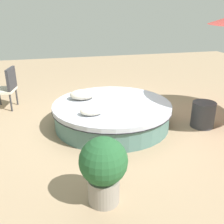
{
  "coord_description": "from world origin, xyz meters",
  "views": [
    {
      "loc": [
        1.2,
        4.78,
        2.28
      ],
      "look_at": [
        0.0,
        0.0,
        0.29
      ],
      "focal_mm": 41.72,
      "sensor_mm": 36.0,
      "label": 1
    }
  ],
  "objects_px": {
    "throw_pillow_0": "(82,94)",
    "side_table": "(203,114)",
    "patio_chair": "(7,86)",
    "planter": "(103,167)",
    "round_bed": "(112,114)",
    "throw_pillow_1": "(92,111)"
  },
  "relations": [
    {
      "from": "throw_pillow_0",
      "to": "side_table",
      "type": "relative_size",
      "value": 1.02
    },
    {
      "from": "patio_chair",
      "to": "planter",
      "type": "height_order",
      "value": "patio_chair"
    },
    {
      "from": "throw_pillow_0",
      "to": "side_table",
      "type": "xyz_separation_m",
      "value": [
        -2.31,
        0.92,
        -0.32
      ]
    },
    {
      "from": "round_bed",
      "to": "throw_pillow_0",
      "type": "relative_size",
      "value": 4.56
    },
    {
      "from": "planter",
      "to": "patio_chair",
      "type": "bearing_deg",
      "value": -68.12
    },
    {
      "from": "planter",
      "to": "side_table",
      "type": "distance_m",
      "value": 2.96
    },
    {
      "from": "patio_chair",
      "to": "planter",
      "type": "relative_size",
      "value": 1.11
    },
    {
      "from": "throw_pillow_1",
      "to": "side_table",
      "type": "xyz_separation_m",
      "value": [
        -2.27,
        0.03,
        -0.29
      ]
    },
    {
      "from": "throw_pillow_0",
      "to": "throw_pillow_1",
      "type": "bearing_deg",
      "value": 92.93
    },
    {
      "from": "throw_pillow_1",
      "to": "planter",
      "type": "distance_m",
      "value": 1.72
    },
    {
      "from": "planter",
      "to": "round_bed",
      "type": "bearing_deg",
      "value": -106.63
    },
    {
      "from": "round_bed",
      "to": "side_table",
      "type": "xyz_separation_m",
      "value": [
        -1.77,
        0.52,
        0.02
      ]
    },
    {
      "from": "patio_chair",
      "to": "side_table",
      "type": "height_order",
      "value": "patio_chair"
    },
    {
      "from": "round_bed",
      "to": "side_table",
      "type": "bearing_deg",
      "value": 163.75
    },
    {
      "from": "round_bed",
      "to": "planter",
      "type": "xyz_separation_m",
      "value": [
        0.66,
        2.2,
        0.26
      ]
    },
    {
      "from": "throw_pillow_1",
      "to": "planter",
      "type": "bearing_deg",
      "value": 84.61
    },
    {
      "from": "planter",
      "to": "side_table",
      "type": "relative_size",
      "value": 1.7
    },
    {
      "from": "throw_pillow_1",
      "to": "planter",
      "type": "xyz_separation_m",
      "value": [
        0.16,
        1.71,
        -0.05
      ]
    },
    {
      "from": "side_table",
      "to": "throw_pillow_1",
      "type": "bearing_deg",
      "value": -0.66
    },
    {
      "from": "round_bed",
      "to": "planter",
      "type": "height_order",
      "value": "planter"
    },
    {
      "from": "throw_pillow_0",
      "to": "planter",
      "type": "distance_m",
      "value": 2.6
    },
    {
      "from": "round_bed",
      "to": "patio_chair",
      "type": "xyz_separation_m",
      "value": [
        2.16,
        -1.55,
        0.32
      ]
    }
  ]
}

